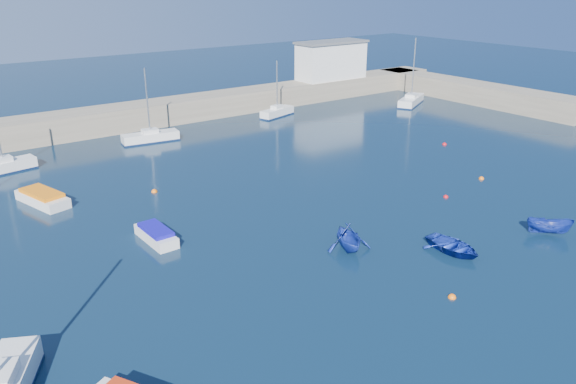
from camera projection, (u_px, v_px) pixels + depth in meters
ground at (457, 299)px, 30.28m from camera, size 220.00×220.00×0.00m
back_wall at (131, 116)px, 64.44m from camera, size 96.00×4.50×2.60m
right_arm at (472, 92)px, 78.20m from camera, size 4.50×32.00×2.60m
harbor_office at (331, 61)px, 79.64m from camera, size 10.00×4.00×5.00m
sailboat_5 at (4, 166)px, 49.71m from camera, size 5.55×2.32×7.22m
sailboat_6 at (150, 137)px, 58.99m from camera, size 6.01×2.38×7.71m
sailboat_7 at (277, 112)px, 69.83m from camera, size 5.30×2.84×6.86m
sailboat_8 at (411, 100)px, 76.33m from camera, size 6.88×4.85×8.84m
motorboat_1 at (156, 235)px, 36.83m from camera, size 1.48×3.95×0.96m
motorboat_2 at (42, 198)px, 42.91m from camera, size 3.05×5.33×1.04m
dinghy_center at (453, 246)px, 35.37m from camera, size 2.69×3.76×0.78m
dinghy_left at (349, 237)px, 35.55m from camera, size 3.82×4.08×1.73m
dinghy_right at (550, 226)px, 37.77m from camera, size 2.75×2.99×1.14m
buoy_0 at (452, 298)px, 30.44m from camera, size 0.45×0.45×0.45m
buoy_1 at (446, 197)px, 44.31m from camera, size 0.41×0.41×0.41m
buoy_2 at (481, 179)px, 48.32m from camera, size 0.45×0.45×0.45m
buoy_3 at (154, 192)px, 45.39m from camera, size 0.49×0.49×0.49m
buoy_4 at (444, 145)px, 58.21m from camera, size 0.46×0.46×0.46m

